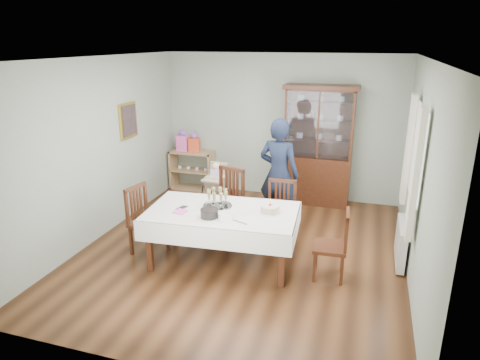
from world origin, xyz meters
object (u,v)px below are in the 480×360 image
at_px(dining_table, 223,236).
at_px(chair_far_left, 225,216).
at_px(sideboard, 192,170).
at_px(woman, 279,174).
at_px(china_cabinet, 318,144).
at_px(chair_end_right, 330,258).
at_px(gift_bag_pink, 183,141).
at_px(chair_far_right, 279,227).
at_px(gift_bag_orange, 194,143).
at_px(chair_end_left, 148,234).
at_px(high_chair, 217,195).
at_px(champagne_tray, 217,202).
at_px(birthday_cake, 270,209).

xyz_separation_m(dining_table, chair_far_left, (-0.24, 0.82, -0.07)).
relative_size(sideboard, woman, 0.50).
relative_size(china_cabinet, chair_end_right, 2.37).
distance_m(dining_table, gift_bag_pink, 3.24).
height_order(chair_far_right, woman, woman).
bearing_deg(china_cabinet, gift_bag_pink, 179.97).
xyz_separation_m(sideboard, gift_bag_orange, (0.07, -0.02, 0.57)).
relative_size(sideboard, chair_end_left, 0.92).
distance_m(chair_far_left, high_chair, 0.81).
relative_size(dining_table, gift_bag_pink, 4.85).
bearing_deg(chair_far_right, gift_bag_orange, 136.24).
bearing_deg(chair_far_left, gift_bag_orange, 139.77).
bearing_deg(gift_bag_pink, china_cabinet, -0.03).
bearing_deg(champagne_tray, gift_bag_orange, 119.00).
relative_size(sideboard, chair_end_right, 0.98).
distance_m(sideboard, gift_bag_pink, 0.62).
bearing_deg(sideboard, champagne_tray, -60.06).
bearing_deg(china_cabinet, chair_end_right, -78.49).
relative_size(chair_end_right, woman, 0.51).
distance_m(chair_end_right, high_chair, 2.57).
bearing_deg(woman, gift_bag_pink, -19.09).
bearing_deg(chair_end_left, gift_bag_orange, 21.63).
xyz_separation_m(chair_end_left, gift_bag_orange, (-0.41, 2.71, 0.68)).
height_order(chair_far_right, gift_bag_pink, gift_bag_pink).
relative_size(chair_end_left, high_chair, 1.02).
height_order(chair_far_left, chair_end_left, chair_far_left).
xyz_separation_m(chair_far_right, gift_bag_pink, (-2.39, 1.92, 0.70)).
relative_size(chair_far_left, high_chair, 1.10).
distance_m(china_cabinet, woman, 1.38).
bearing_deg(champagne_tray, china_cabinet, 68.23).
bearing_deg(gift_bag_orange, chair_far_right, -41.84).
height_order(woman, gift_bag_orange, woman).
relative_size(china_cabinet, high_chair, 2.27).
distance_m(china_cabinet, chair_end_right, 2.81).
bearing_deg(high_chair, gift_bag_pink, 140.79).
bearing_deg(gift_bag_orange, chair_end_left, -81.39).
relative_size(woman, birthday_cake, 6.33).
bearing_deg(sideboard, dining_table, -59.34).
distance_m(chair_far_right, champagne_tray, 1.11).
xyz_separation_m(high_chair, birthday_cake, (1.27, -1.42, 0.44)).
height_order(sideboard, gift_bag_pink, gift_bag_pink).
distance_m(sideboard, birthday_cake, 3.41).
distance_m(chair_far_right, chair_end_right, 1.08).
distance_m(chair_far_left, chair_far_right, 0.88).
height_order(chair_far_left, woman, woman).
height_order(china_cabinet, chair_end_left, china_cabinet).
relative_size(china_cabinet, champagne_tray, 5.43).
distance_m(chair_far_left, woman, 1.08).
bearing_deg(chair_end_left, birthday_cake, -71.67).
distance_m(chair_far_right, gift_bag_orange, 2.96).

